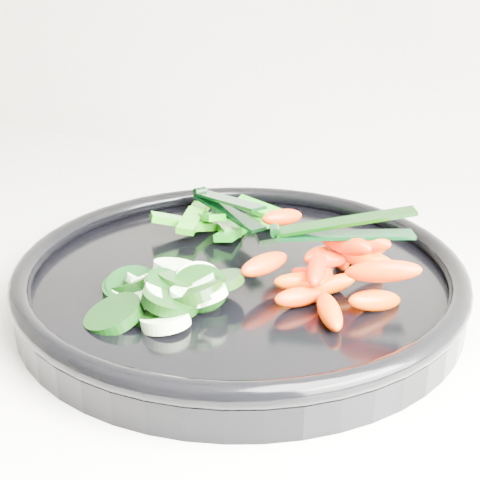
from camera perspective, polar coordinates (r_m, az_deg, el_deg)
The scene contains 6 objects.
veggie_tray at distance 0.57m, azimuth -0.00°, elevation -3.23°, with size 0.44×0.44×0.04m.
cucumber_pile at distance 0.52m, azimuth -6.69°, elevation -4.31°, with size 0.12×0.13×0.04m.
carrot_pile at distance 0.54m, azimuth 8.02°, elevation -2.25°, with size 0.16×0.17×0.06m.
pepper_pile at distance 0.65m, azimuth -1.98°, elevation 1.64°, with size 0.11×0.11×0.04m.
tong_carrot at distance 0.53m, azimuth 8.55°, elevation 0.97°, with size 0.10×0.07×0.02m.
tong_pepper at distance 0.64m, azimuth -1.23°, elevation 3.02°, with size 0.11×0.07×0.02m.
Camera 1 is at (0.92, 1.22, 1.20)m, focal length 50.00 mm.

